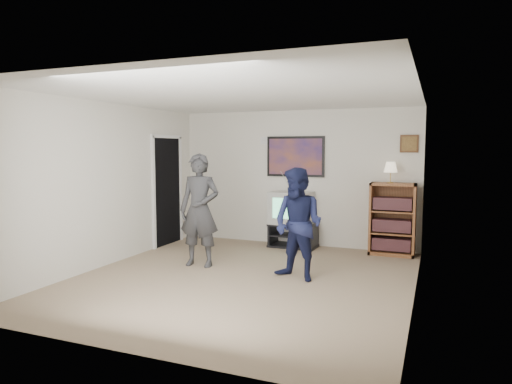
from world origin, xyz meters
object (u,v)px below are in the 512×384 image
Objects in this scene: bookshelf at (392,219)px; media_stand at (293,235)px; person_short at (298,224)px; person_tall at (200,210)px; crt_television at (291,208)px.

media_stand is at bearing -178.35° from bookshelf.
media_stand is 0.57× the size of person_short.
person_short is (-1.06, -2.03, 0.16)m from bookshelf.
person_tall reaches higher than bookshelf.
media_stand is 2.14m from person_tall.
bookshelf is 2.30m from person_short.
person_tall is (-0.94, -1.81, 0.65)m from media_stand.
person_tall reaches higher than crt_television.
bookshelf is at bearing 3.68° from media_stand.
bookshelf is 0.71× the size of person_tall.
crt_television is 0.40× the size of person_tall.
person_tall reaches higher than person_short.
person_tall is at bearing -109.69° from crt_television.
crt_television is 0.57× the size of bookshelf.
bookshelf is at bearing 8.37° from crt_television.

